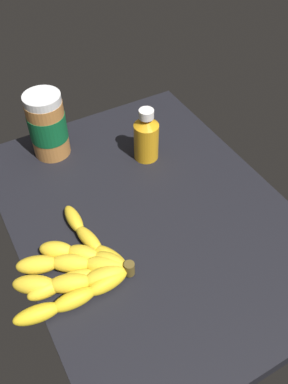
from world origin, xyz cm
name	(u,v)px	position (x,y,z in cm)	size (l,w,h in cm)	color
ground_plane	(150,218)	(0.00, 0.00, -2.09)	(76.37, 56.55, 4.19)	black
banana_bunch	(77,270)	(7.00, -19.60, 1.66)	(22.82, 23.39, 3.58)	yellow
peanut_butter_jar	(48,126)	(-28.86, -11.25, 8.07)	(8.93, 8.93, 16.33)	#B27238
honey_bottle	(146,137)	(-16.05, 8.17, 6.17)	(5.94, 5.94, 13.59)	orange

